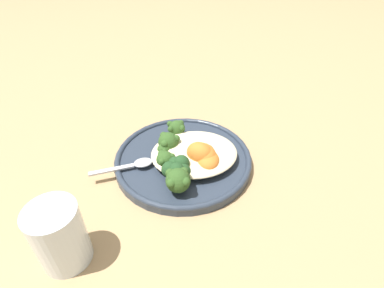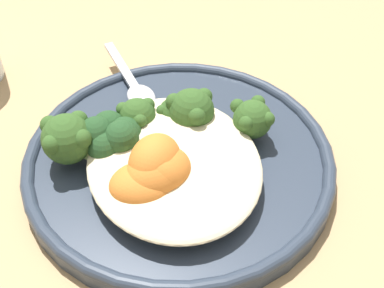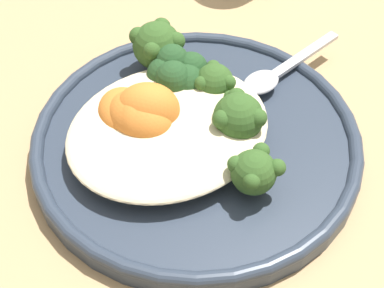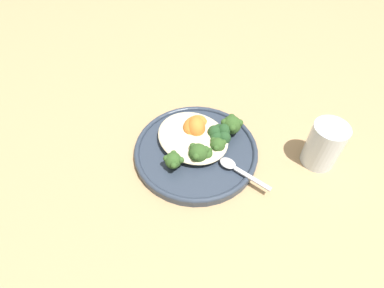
% 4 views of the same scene
% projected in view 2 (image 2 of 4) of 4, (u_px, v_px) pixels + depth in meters
% --- Properties ---
extents(ground_plane, '(4.00, 4.00, 0.00)m').
position_uv_depth(ground_plane, '(174.00, 155.00, 0.50)').
color(ground_plane, tan).
extents(plate, '(0.28, 0.28, 0.02)m').
position_uv_depth(plate, '(184.00, 159.00, 0.48)').
color(plate, '#2D3847').
rests_on(plate, ground_plane).
extents(quinoa_mound, '(0.17, 0.15, 0.02)m').
position_uv_depth(quinoa_mound, '(174.00, 163.00, 0.45)').
color(quinoa_mound, beige).
rests_on(quinoa_mound, plate).
extents(broccoli_stalk_0, '(0.06, 0.12, 0.04)m').
position_uv_depth(broccoli_stalk_0, '(236.00, 129.00, 0.47)').
color(broccoli_stalk_0, '#9EBC66').
rests_on(broccoli_stalk_0, plate).
extents(broccoli_stalk_1, '(0.08, 0.07, 0.04)m').
position_uv_depth(broccoli_stalk_1, '(190.00, 115.00, 0.48)').
color(broccoli_stalk_1, '#9EBC66').
rests_on(broccoli_stalk_1, plate).
extents(broccoli_stalk_2, '(0.09, 0.05, 0.03)m').
position_uv_depth(broccoli_stalk_2, '(173.00, 125.00, 0.48)').
color(broccoli_stalk_2, '#9EBC66').
rests_on(broccoli_stalk_2, plate).
extents(broccoli_stalk_3, '(0.09, 0.04, 0.03)m').
position_uv_depth(broccoli_stalk_3, '(141.00, 123.00, 0.48)').
color(broccoli_stalk_3, '#9EBC66').
rests_on(broccoli_stalk_3, plate).
extents(broccoli_stalk_4, '(0.08, 0.12, 0.04)m').
position_uv_depth(broccoli_stalk_4, '(83.00, 143.00, 0.45)').
color(broccoli_stalk_4, '#9EBC66').
rests_on(broccoli_stalk_4, plate).
extents(sweet_potato_chunk_0, '(0.06, 0.07, 0.04)m').
position_uv_depth(sweet_potato_chunk_0, '(158.00, 173.00, 0.43)').
color(sweet_potato_chunk_0, orange).
rests_on(sweet_potato_chunk_0, plate).
extents(sweet_potato_chunk_1, '(0.06, 0.06, 0.04)m').
position_uv_depth(sweet_potato_chunk_1, '(157.00, 175.00, 0.42)').
color(sweet_potato_chunk_1, orange).
rests_on(sweet_potato_chunk_1, plate).
extents(sweet_potato_chunk_2, '(0.05, 0.06, 0.03)m').
position_uv_depth(sweet_potato_chunk_2, '(143.00, 185.00, 0.42)').
color(sweet_potato_chunk_2, orange).
rests_on(sweet_potato_chunk_2, plate).
extents(sweet_potato_chunk_3, '(0.07, 0.06, 0.05)m').
position_uv_depth(sweet_potato_chunk_3, '(155.00, 163.00, 0.43)').
color(sweet_potato_chunk_3, orange).
rests_on(sweet_potato_chunk_3, plate).
extents(kale_tuft, '(0.05, 0.05, 0.04)m').
position_uv_depth(kale_tuft, '(111.00, 135.00, 0.46)').
color(kale_tuft, '#234723').
rests_on(kale_tuft, plate).
extents(spoon, '(0.12, 0.04, 0.01)m').
position_uv_depth(spoon, '(136.00, 88.00, 0.53)').
color(spoon, silver).
rests_on(spoon, plate).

